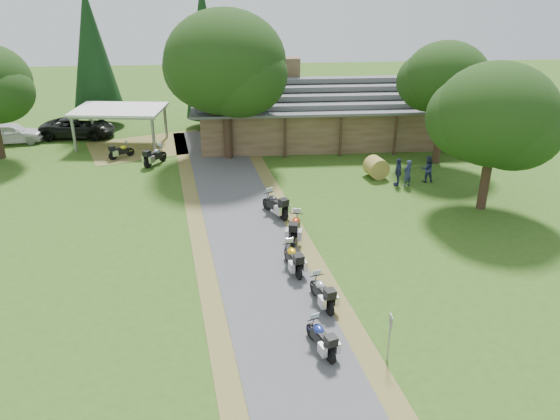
{
  "coord_description": "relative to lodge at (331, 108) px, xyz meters",
  "views": [
    {
      "loc": [
        -1.44,
        -17.8,
        12.88
      ],
      "look_at": [
        0.6,
        6.9,
        1.6
      ],
      "focal_mm": 35.0,
      "sensor_mm": 36.0,
      "label": 1
    }
  ],
  "objects": [
    {
      "name": "motorcycle_row_c",
      "position": [
        -5.07,
        -20.29,
        -1.77
      ],
      "size": [
        1.05,
        2.08,
        1.36
      ],
      "primitive_type": null,
      "rotation": [
        0.0,
        0.0,
        1.78
      ],
      "color": "#DDA10A",
      "rests_on": "ground"
    },
    {
      "name": "ground",
      "position": [
        -6.0,
        -24.0,
        -2.45
      ],
      "size": [
        120.0,
        120.0,
        0.0
      ],
      "primitive_type": "plane",
      "color": "#335217",
      "rests_on": "ground"
    },
    {
      "name": "oak_driveway",
      "position": [
        6.42,
        -14.25,
        1.97
      ],
      "size": [
        6.57,
        6.57,
        8.84
      ],
      "primitive_type": null,
      "color": "black",
      "rests_on": "ground"
    },
    {
      "name": "carport",
      "position": [
        -16.22,
        -0.39,
        -1.02
      ],
      "size": [
        7.1,
        5.2,
        2.86
      ],
      "primitive_type": null,
      "rotation": [
        0.0,
        0.0,
        -0.13
      ],
      "color": "silver",
      "rests_on": "ground"
    },
    {
      "name": "cedar_near",
      "position": [
        -9.8,
        4.04,
        3.42
      ],
      "size": [
        3.59,
        3.59,
        11.74
      ],
      "primitive_type": "cone",
      "color": "black",
      "rests_on": "ground"
    },
    {
      "name": "cedar_far",
      "position": [
        -18.99,
        5.25,
        3.23
      ],
      "size": [
        4.28,
        4.28,
        11.37
      ],
      "primitive_type": "cone",
      "color": "black",
      "rests_on": "ground"
    },
    {
      "name": "motorcycle_row_a",
      "position": [
        -4.66,
        -26.01,
        -1.82
      ],
      "size": [
        1.17,
        1.93,
        1.25
      ],
      "primitive_type": null,
      "rotation": [
        0.0,
        0.0,
        1.91
      ],
      "color": "navy",
      "rests_on": "ground"
    },
    {
      "name": "oak_lodge_left",
      "position": [
        -8.04,
        -4.26,
        3.03
      ],
      "size": [
        8.23,
        8.23,
        10.95
      ],
      "primitive_type": null,
      "color": "black",
      "rests_on": "ground"
    },
    {
      "name": "motorcycle_carport_a",
      "position": [
        -15.75,
        -3.6,
        -1.86
      ],
      "size": [
        1.72,
        1.5,
        1.18
      ],
      "primitive_type": null,
      "rotation": [
        0.0,
        0.0,
        0.65
      ],
      "color": "yellow",
      "rests_on": "ground"
    },
    {
      "name": "driveway",
      "position": [
        -6.5,
        -20.0,
        -2.45
      ],
      "size": [
        51.95,
        51.95,
        0.0
      ],
      "primitive_type": "plane",
      "rotation": [
        0.0,
        0.0,
        0.14
      ],
      "color": "#3F4042",
      "rests_on": "ground"
    },
    {
      "name": "motorcycle_row_e",
      "position": [
        -5.44,
        -14.25,
        -1.74
      ],
      "size": [
        1.62,
        2.14,
        1.42
      ],
      "primitive_type": null,
      "rotation": [
        0.0,
        0.0,
        2.09
      ],
      "color": "black",
      "rests_on": "ground"
    },
    {
      "name": "hay_bale",
      "position": [
        1.58,
        -8.9,
        -1.77
      ],
      "size": [
        1.59,
        1.5,
        1.35
      ],
      "primitive_type": "cylinder",
      "rotation": [
        1.57,
        0.0,
        0.22
      ],
      "color": "olive",
      "rests_on": "ground"
    },
    {
      "name": "motorcycle_row_b",
      "position": [
        -4.18,
        -23.13,
        -1.79
      ],
      "size": [
        1.1,
        2.02,
        1.32
      ],
      "primitive_type": null,
      "rotation": [
        0.0,
        0.0,
        1.83
      ],
      "color": "#A4A7AB",
      "rests_on": "ground"
    },
    {
      "name": "motorcycle_row_d",
      "position": [
        -4.63,
        -17.21,
        -1.74
      ],
      "size": [
        1.13,
        2.18,
        1.42
      ],
      "primitive_type": null,
      "rotation": [
        0.0,
        0.0,
        1.34
      ],
      "color": "#B73A16",
      "rests_on": "ground"
    },
    {
      "name": "car_dark_suv",
      "position": [
        -20.11,
        1.95,
        -1.25
      ],
      "size": [
        3.11,
        6.44,
        2.4
      ],
      "primitive_type": "imported",
      "rotation": [
        0.0,
        0.0,
        1.5
      ],
      "color": "black",
      "rests_on": "ground"
    },
    {
      "name": "car_white_sedan",
      "position": [
        -24.93,
        0.79,
        -1.44
      ],
      "size": [
        3.26,
        6.32,
        2.02
      ],
      "primitive_type": "imported",
      "rotation": [
        0.0,
        0.0,
        1.69
      ],
      "color": "silver",
      "rests_on": "ground"
    },
    {
      "name": "oak_lodge_right",
      "position": [
        6.5,
        -6.41,
        2.34
      ],
      "size": [
        5.61,
        5.61,
        9.59
      ],
      "primitive_type": null,
      "color": "black",
      "rests_on": "ground"
    },
    {
      "name": "sign_post",
      "position": [
        -2.4,
        -26.8,
        -1.47
      ],
      "size": [
        0.35,
        0.06,
        1.97
      ],
      "primitive_type": null,
      "color": "gray",
      "rests_on": "ground"
    },
    {
      "name": "person_a",
      "position": [
        3.15,
        -10.58,
        -1.44
      ],
      "size": [
        0.7,
        0.64,
        2.02
      ],
      "primitive_type": "imported",
      "rotation": [
        0.0,
        0.0,
        3.65
      ],
      "color": "navy",
      "rests_on": "ground"
    },
    {
      "name": "motorcycle_carport_b",
      "position": [
        -13.14,
        -5.19,
        -1.76
      ],
      "size": [
        1.65,
        2.07,
        1.39
      ],
      "primitive_type": null,
      "rotation": [
        0.0,
        0.0,
        1.0
      ],
      "color": "slate",
      "rests_on": "ground"
    },
    {
      "name": "person_c",
      "position": [
        2.59,
        -10.39,
        -1.41
      ],
      "size": [
        0.52,
        0.65,
        2.07
      ],
      "primitive_type": "imported",
      "rotation": [
        0.0,
        0.0,
        4.54
      ],
      "color": "navy",
      "rests_on": "ground"
    },
    {
      "name": "lodge",
      "position": [
        0.0,
        0.0,
        0.0
      ],
      "size": [
        21.4,
        9.4,
        4.9
      ],
      "primitive_type": null,
      "color": "brown",
      "rests_on": "ground"
    },
    {
      "name": "person_b",
      "position": [
        4.62,
        -9.95,
        -1.42
      ],
      "size": [
        0.59,
        0.43,
        2.06
      ],
      "primitive_type": "imported",
      "rotation": [
        0.0,
        0.0,
        3.16
      ],
      "color": "navy",
      "rests_on": "ground"
    }
  ]
}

